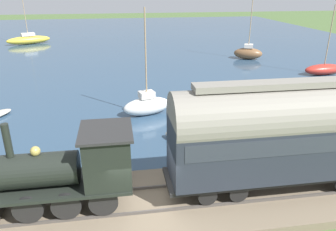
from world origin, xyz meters
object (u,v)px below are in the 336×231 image
Objects in this scene: sailboat_white at (147,105)px; rowboat_mid_harbor at (180,138)px; sailboat_red at (324,69)px; rowboat_off_pier at (274,105)px; steam_locomotive at (76,166)px; passenger_coach at (290,131)px; sailboat_yellow at (29,39)px; sailboat_brown at (248,53)px.

rowboat_mid_harbor is (-4.60, -1.47, -0.45)m from sailboat_white.
sailboat_red is 12.44m from rowboat_off_pier.
passenger_coach is at bearing -90.00° from steam_locomotive.
sailboat_yellow is (42.58, 11.41, -1.53)m from steam_locomotive.
passenger_coach reaches higher than rowboat_off_pier.
passenger_coach is at bearing -171.08° from sailboat_white.
sailboat_red is (-24.06, -33.76, -0.12)m from sailboat_yellow.
sailboat_brown reaches higher than rowboat_mid_harbor.
sailboat_white reaches higher than rowboat_mid_harbor.
sailboat_red reaches higher than steam_locomotive.
sailboat_yellow is 4.39× the size of rowboat_off_pier.
sailboat_red is 21.47m from rowboat_mid_harbor.
sailboat_red is 3.20× the size of rowboat_mid_harbor.
sailboat_brown is 17.26m from rowboat_off_pier.
steam_locomotive is at bearing 90.00° from passenger_coach.
sailboat_red reaches higher than passenger_coach.
sailboat_white reaches higher than steam_locomotive.
rowboat_mid_harbor is 1.04× the size of rowboat_off_pier.
steam_locomotive is 7.92m from rowboat_mid_harbor.
sailboat_white is (-16.54, 14.01, -0.07)m from sailboat_brown.
passenger_coach is 4.96× the size of rowboat_off_pier.
sailboat_yellow reaches higher than steam_locomotive.
sailboat_yellow is at bearing 84.89° from sailboat_brown.
rowboat_mid_harbor is at bearing -41.73° from steam_locomotive.
sailboat_yellow is 40.57m from rowboat_off_pier.
sailboat_red reaches higher than rowboat_mid_harbor.
rowboat_mid_harbor is at bearing -178.14° from sailboat_white.
sailboat_yellow is 35.59m from sailboat_white.
sailboat_yellow is at bearing 71.85° from rowboat_mid_harbor.
rowboat_off_pier is (-8.28, 9.28, -0.35)m from sailboat_red.
sailboat_yellow is 41.46m from sailboat_red.
sailboat_brown reaches higher than sailboat_white.
rowboat_off_pier is (-32.34, -24.49, -0.47)m from sailboat_yellow.
sailboat_yellow reaches higher than sailboat_white.
rowboat_off_pier is at bearing -167.21° from sailboat_yellow.
rowboat_off_pier is at bearing -51.95° from steam_locomotive.
sailboat_yellow is at bearing 34.98° from rowboat_off_pier.
sailboat_brown is (26.87, -17.65, -1.44)m from steam_locomotive.
steam_locomotive is 29.08m from sailboat_red.
sailboat_white reaches higher than sailboat_red.
passenger_coach is 28.50m from sailboat_brown.
sailboat_yellow is at bearing 15.00° from steam_locomotive.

